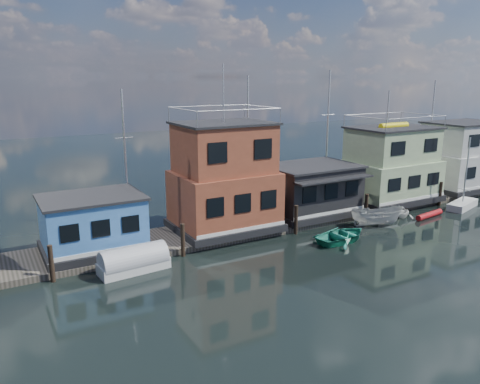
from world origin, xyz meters
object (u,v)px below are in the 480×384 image
dinghy_teal (342,235)px  red_kayak (429,215)px  houseboat_dark (311,189)px  tarp_runabout (134,261)px  houseboat_blue (93,224)px  houseboat_white (462,157)px  motorboat (377,216)px  day_sailer (463,204)px  dinghy_white (403,212)px  houseboat_red (224,179)px  houseboat_green (391,166)px

dinghy_teal → red_kayak: dinghy_teal is taller
houseboat_dark → tarp_runabout: bearing=-167.4°
houseboat_dark → houseboat_blue: bearing=179.9°
houseboat_white → tarp_runabout: size_ratio=1.97×
houseboat_white → red_kayak: 11.92m
houseboat_dark → motorboat: 5.58m
dinghy_teal → day_sailer: 15.22m
red_kayak → dinghy_teal: bearing=176.4°
tarp_runabout → dinghy_white: bearing=-5.4°
houseboat_red → houseboat_dark: size_ratio=1.60×
houseboat_blue → motorboat: (20.64, -4.33, -1.42)m
day_sailer → houseboat_blue: bearing=155.4°
red_kayak → houseboat_green: bearing=77.2°
houseboat_red → dinghy_teal: houseboat_red is taller
houseboat_green → tarp_runabout: 25.44m
houseboat_white → motorboat: size_ratio=2.06×
houseboat_red → day_sailer: size_ratio=1.88×
houseboat_dark → tarp_runabout: 16.51m
houseboat_blue → motorboat: size_ratio=1.57×
houseboat_blue → day_sailer: bearing=-8.0°
houseboat_blue → motorboat: 21.13m
houseboat_green → dinghy_white: houseboat_green is taller
tarp_runabout → houseboat_blue: bearing=107.6°
houseboat_blue → day_sailer: day_sailer is taller
houseboat_white → motorboat: (-15.86, -4.33, -2.75)m
houseboat_blue → houseboat_green: bearing=0.0°
houseboat_red → dinghy_teal: size_ratio=2.77×
houseboat_dark → tarp_runabout: size_ratio=1.73×
day_sailer → motorboat: 10.47m
dinghy_teal → red_kayak: bearing=-92.5°
houseboat_blue → tarp_runabout: 4.20m
houseboat_red → houseboat_dark: bearing=-0.1°
motorboat → dinghy_teal: bearing=133.0°
day_sailer → red_kayak: size_ratio=1.93×
houseboat_white → dinghy_white: 13.19m
houseboat_blue → red_kayak: size_ratio=1.95×
tarp_runabout → red_kayak: (24.65, -1.27, -0.39)m
dinghy_white → tarp_runabout: bearing=69.5°
houseboat_green → day_sailer: size_ratio=1.33×
houseboat_white → dinghy_white: bearing=-162.7°
houseboat_green → dinghy_teal: houseboat_green is taller
houseboat_white → day_sailer: (-5.40, -4.36, -3.15)m
day_sailer → red_kayak: (-4.97, -0.51, -0.15)m
dinghy_teal → red_kayak: (10.20, 0.86, -0.20)m
dinghy_teal → day_sailer: (15.16, 1.37, -0.06)m
houseboat_dark → red_kayak: houseboat_dark is taller
houseboat_white → motorboat: 16.67m
houseboat_red → day_sailer: houseboat_red is taller
houseboat_blue → day_sailer: 31.46m
dinghy_teal → houseboat_dark: bearing=-22.6°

